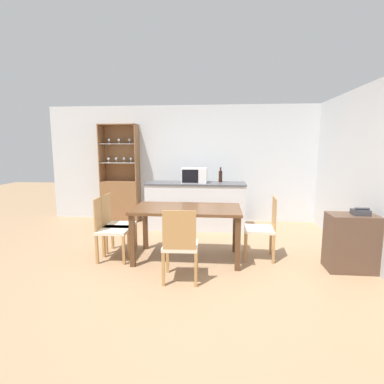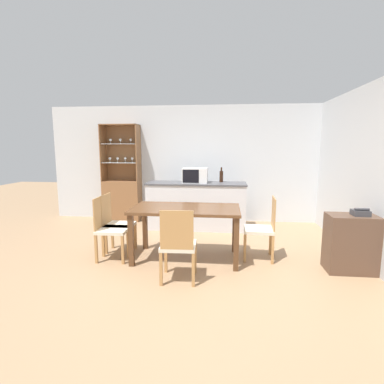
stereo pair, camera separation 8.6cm
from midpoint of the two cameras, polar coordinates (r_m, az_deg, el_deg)
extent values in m
plane|color=#A37F5B|center=(4.41, -0.94, -13.48)|extent=(18.00, 18.00, 0.00)
cube|color=silver|center=(6.71, 1.89, 5.39)|extent=(6.80, 0.06, 2.55)
cube|color=silver|center=(4.83, 31.60, 2.77)|extent=(0.06, 4.60, 2.55)
cube|color=silver|center=(6.10, 1.23, -2.73)|extent=(1.97, 0.60, 0.91)
cube|color=#4C4C51|center=(6.02, 1.24, 1.65)|extent=(2.00, 0.63, 0.03)
cube|color=brown|center=(6.95, -12.76, -1.58)|extent=(0.82, 0.38, 0.90)
cube|color=brown|center=(7.02, -12.57, 7.30)|extent=(0.82, 0.02, 1.24)
cube|color=brown|center=(6.99, -16.20, 7.16)|extent=(0.02, 0.38, 1.24)
cube|color=brown|center=(6.72, -9.80, 7.32)|extent=(0.02, 0.38, 1.24)
cube|color=brown|center=(6.86, -13.25, 12.36)|extent=(0.82, 0.38, 0.02)
cube|color=white|center=(6.85, -13.00, 5.49)|extent=(0.78, 0.34, 0.01)
cube|color=white|center=(6.84, -13.12, 8.91)|extent=(0.78, 0.34, 0.01)
cylinder|color=white|center=(6.94, -15.00, 5.52)|extent=(0.04, 0.04, 0.01)
cylinder|color=white|center=(6.94, -15.01, 5.77)|extent=(0.01, 0.01, 0.06)
sphere|color=white|center=(6.94, -15.03, 6.19)|extent=(0.06, 0.06, 0.06)
cylinder|color=white|center=(6.93, -14.89, 8.91)|extent=(0.04, 0.04, 0.01)
cylinder|color=white|center=(6.93, -14.90, 9.16)|extent=(0.01, 0.01, 0.06)
sphere|color=white|center=(6.93, -14.91, 9.59)|extent=(0.06, 0.06, 0.06)
cylinder|color=white|center=(6.90, -13.62, 5.55)|extent=(0.04, 0.04, 0.01)
cylinder|color=white|center=(6.90, -13.63, 5.81)|extent=(0.01, 0.01, 0.06)
sphere|color=white|center=(6.90, -13.65, 6.23)|extent=(0.06, 0.06, 0.06)
cylinder|color=white|center=(6.85, -13.12, 8.98)|extent=(0.04, 0.04, 0.01)
cylinder|color=white|center=(6.85, -13.13, 9.23)|extent=(0.01, 0.01, 0.06)
sphere|color=white|center=(6.85, -13.14, 9.66)|extent=(0.06, 0.06, 0.06)
cylinder|color=white|center=(6.87, -12.21, 5.59)|extent=(0.04, 0.04, 0.01)
cylinder|color=white|center=(6.87, -12.22, 5.84)|extent=(0.01, 0.01, 0.06)
sphere|color=white|center=(6.87, -12.24, 6.27)|extent=(0.06, 0.06, 0.06)
cylinder|color=white|center=(6.81, -11.21, 9.04)|extent=(0.04, 0.04, 0.01)
cylinder|color=white|center=(6.81, -11.21, 9.30)|extent=(0.01, 0.01, 0.06)
sphere|color=white|center=(6.81, -11.23, 9.73)|extent=(0.06, 0.06, 0.06)
cylinder|color=white|center=(6.79, -10.92, 5.60)|extent=(0.04, 0.04, 0.01)
cylinder|color=white|center=(6.79, -10.92, 5.85)|extent=(0.01, 0.01, 0.06)
sphere|color=white|center=(6.79, -10.94, 6.29)|extent=(0.06, 0.06, 0.06)
cube|color=brown|center=(4.39, -0.57, -3.23)|extent=(1.57, 0.85, 0.04)
cube|color=brown|center=(4.29, -10.95, -9.06)|extent=(0.07, 0.07, 0.74)
cube|color=brown|center=(4.11, 9.03, -9.81)|extent=(0.07, 0.07, 0.74)
cube|color=brown|center=(4.96, -8.43, -6.53)|extent=(0.07, 0.07, 0.74)
cube|color=brown|center=(4.81, 8.63, -7.03)|extent=(0.07, 0.07, 0.74)
cube|color=beige|center=(4.59, -14.23, -7.02)|extent=(0.44, 0.44, 0.05)
cube|color=#B7844C|center=(4.60, -16.77, -3.81)|extent=(0.03, 0.39, 0.47)
cube|color=#B7844C|center=(4.78, -11.13, -9.19)|extent=(0.04, 0.04, 0.42)
cube|color=#B7844C|center=(4.43, -12.51, -10.71)|extent=(0.04, 0.04, 0.42)
cube|color=#B7844C|center=(4.90, -15.57, -8.91)|extent=(0.04, 0.04, 0.42)
cube|color=#B7844C|center=(4.55, -17.27, -10.35)|extent=(0.04, 0.04, 0.42)
cube|color=beige|center=(3.79, -1.88, -10.14)|extent=(0.45, 0.45, 0.05)
cube|color=#B7844C|center=(3.52, -2.24, -7.28)|extent=(0.39, 0.04, 0.47)
cube|color=#B7844C|center=(4.07, -4.38, -12.27)|extent=(0.04, 0.04, 0.42)
cube|color=#B7844C|center=(4.04, 1.22, -12.43)|extent=(0.04, 0.04, 0.42)
cube|color=#B7844C|center=(3.72, -5.25, -14.41)|extent=(0.04, 0.04, 0.42)
cube|color=#B7844C|center=(3.68, 0.94, -14.62)|extent=(0.04, 0.04, 0.42)
cube|color=beige|center=(4.59, 13.10, -6.99)|extent=(0.45, 0.45, 0.05)
cube|color=#B7844C|center=(4.54, 15.80, -3.92)|extent=(0.04, 0.39, 0.47)
cube|color=#B7844C|center=(4.46, 10.61, -10.48)|extent=(0.04, 0.04, 0.42)
cube|color=#B7844C|center=(4.83, 10.54, -8.97)|extent=(0.04, 0.04, 0.42)
cube|color=#B7844C|center=(4.49, 15.66, -10.55)|extent=(0.04, 0.04, 0.42)
cube|color=#B7844C|center=(4.86, 15.19, -9.05)|extent=(0.04, 0.04, 0.42)
cube|color=beige|center=(4.82, -13.16, -6.22)|extent=(0.43, 0.43, 0.05)
cube|color=#B7844C|center=(4.84, -15.57, -3.16)|extent=(0.02, 0.39, 0.47)
cube|color=#B7844C|center=(5.01, -10.21, -8.33)|extent=(0.04, 0.04, 0.42)
cube|color=#B7844C|center=(4.65, -11.54, -9.70)|extent=(0.04, 0.04, 0.42)
cube|color=#B7844C|center=(5.13, -14.44, -8.07)|extent=(0.04, 0.04, 0.42)
cube|color=#B7844C|center=(4.78, -16.06, -9.37)|extent=(0.04, 0.04, 0.42)
cube|color=silver|center=(6.01, 1.02, 3.19)|extent=(0.50, 0.36, 0.30)
cube|color=black|center=(5.83, 0.17, 3.03)|extent=(0.32, 0.01, 0.26)
cylinder|color=black|center=(6.15, 6.01, 2.95)|extent=(0.07, 0.07, 0.23)
cylinder|color=black|center=(6.14, 6.03, 4.36)|extent=(0.03, 0.03, 0.08)
cube|color=brown|center=(4.58, 28.43, -8.59)|extent=(0.62, 0.39, 0.77)
cube|color=brown|center=(4.57, 28.47, -8.13)|extent=(0.58, 0.35, 0.02)
cube|color=#38383D|center=(4.50, 29.89, -3.46)|extent=(0.20, 0.18, 0.07)
cylinder|color=#38383D|center=(4.46, 30.13, -2.87)|extent=(0.18, 0.03, 0.03)
camera|label=1|loc=(0.04, -89.52, 0.07)|focal=28.00mm
camera|label=2|loc=(0.04, 90.48, -0.07)|focal=28.00mm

